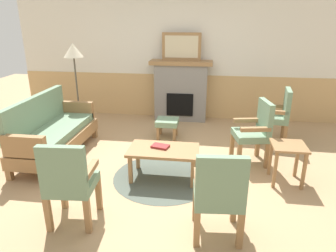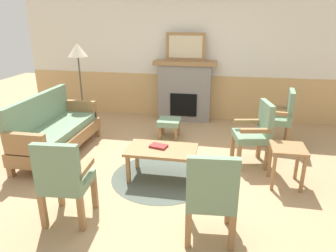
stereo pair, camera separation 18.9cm
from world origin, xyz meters
TOP-DOWN VIEW (x-y plane):
  - ground_plane at (0.00, 0.00)m, footprint 14.00×14.00m
  - wall_back at (0.00, 2.60)m, footprint 7.20×0.14m
  - fireplace at (0.00, 2.35)m, footprint 1.30×0.44m
  - framed_picture at (0.00, 2.35)m, footprint 0.80×0.04m
  - couch at (-1.84, 0.21)m, footprint 0.70×1.80m
  - coffee_table at (0.02, -0.27)m, footprint 0.96×0.56m
  - round_rug at (0.02, -0.27)m, footprint 1.42×1.42m
  - book_on_table at (-0.03, -0.22)m, footprint 0.26×0.21m
  - footstool at (-0.14, 1.22)m, footprint 0.40×0.40m
  - armchair_near_fireplace at (1.82, 1.29)m, footprint 0.54×0.54m
  - armchair_by_window_left at (1.33, 0.41)m, footprint 0.56×0.56m
  - armchair_front_left at (0.75, -1.42)m, footprint 0.52×0.52m
  - armchair_front_center at (-0.80, -1.41)m, footprint 0.52×0.52m
  - side_table at (1.69, -0.16)m, footprint 0.44×0.44m
  - floor_lamp_by_couch at (-1.92, 1.43)m, footprint 0.36×0.36m

SIDE VIEW (x-z plane):
  - ground_plane at x=0.00m, z-range 0.00..0.00m
  - round_rug at x=0.02m, z-range 0.00..0.01m
  - footstool at x=-0.14m, z-range 0.10..0.46m
  - coffee_table at x=0.02m, z-range 0.17..0.61m
  - couch at x=-1.84m, z-range -0.09..0.89m
  - side_table at x=1.69m, z-range 0.16..0.71m
  - book_on_table at x=-0.03m, z-range 0.44..0.47m
  - armchair_near_fireplace at x=1.82m, z-range 0.05..1.03m
  - armchair_by_window_left at x=1.33m, z-range 0.05..1.03m
  - armchair_front_left at x=0.75m, z-range 0.05..1.03m
  - armchair_front_center at x=-0.80m, z-range 0.05..1.03m
  - fireplace at x=0.00m, z-range 0.01..1.29m
  - wall_back at x=0.00m, z-range -0.04..2.66m
  - floor_lamp_by_couch at x=-1.92m, z-range 0.61..2.29m
  - framed_picture at x=0.00m, z-range 1.28..1.84m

